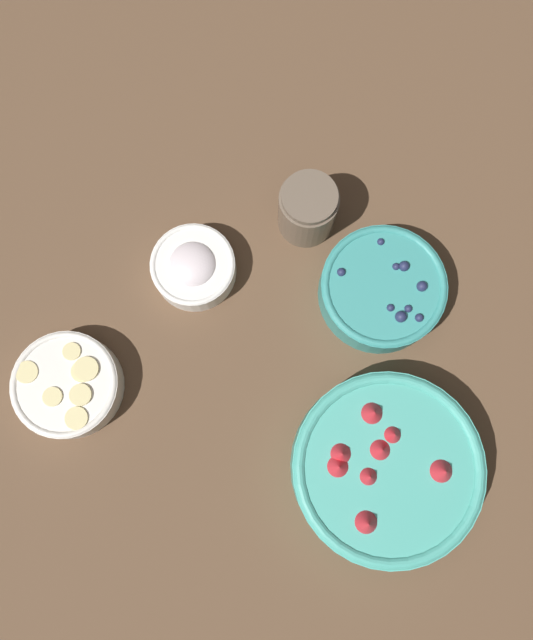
{
  "coord_description": "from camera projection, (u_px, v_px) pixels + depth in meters",
  "views": [
    {
      "loc": [
        0.01,
        -0.13,
        0.88
      ],
      "look_at": [
        -0.06,
        0.02,
        0.04
      ],
      "focal_mm": 35.0,
      "sensor_mm": 36.0,
      "label": 1
    }
  ],
  "objects": [
    {
      "name": "bowl_blueberries",
      "position": [
        382.0,
        289.0,
        0.87
      ],
      "size": [
        0.17,
        0.17,
        0.06
      ],
      "color": "teal",
      "rests_on": "ground_plane"
    },
    {
      "name": "jar_chocolate",
      "position": [
        307.0,
        210.0,
        0.88
      ],
      "size": [
        0.08,
        0.08,
        0.1
      ],
      "color": "brown",
      "rests_on": "ground_plane"
    },
    {
      "name": "bowl_bananas",
      "position": [
        67.0,
        385.0,
        0.85
      ],
      "size": [
        0.15,
        0.15,
        0.05
      ],
      "color": "white",
      "rests_on": "ground_plane"
    },
    {
      "name": "bowl_strawberries",
      "position": [
        386.0,
        468.0,
        0.82
      ],
      "size": [
        0.25,
        0.25,
        0.09
      ],
      "color": "#47AD9E",
      "rests_on": "ground_plane"
    },
    {
      "name": "bowl_cream",
      "position": [
        193.0,
        267.0,
        0.88
      ],
      "size": [
        0.12,
        0.12,
        0.05
      ],
      "color": "white",
      "rests_on": "ground_plane"
    },
    {
      "name": "ground_plane",
      "position": [
        299.0,
        355.0,
        0.89
      ],
      "size": [
        4.0,
        4.0,
        0.0
      ],
      "primitive_type": "plane",
      "color": "brown"
    }
  ]
}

